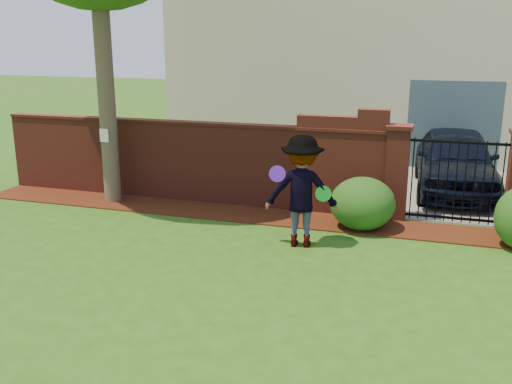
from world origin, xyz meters
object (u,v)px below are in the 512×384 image
(car, at_px, (456,163))
(man, at_px, (301,192))
(frisbee_green, at_px, (323,194))
(frisbee_purple, at_px, (277,174))

(car, height_order, man, man)
(car, bearing_deg, frisbee_green, -119.66)
(car, bearing_deg, man, -123.89)
(man, distance_m, frisbee_green, 0.39)
(car, relative_size, frisbee_green, 16.13)
(frisbee_purple, xyz_separation_m, frisbee_green, (0.73, 0.23, -0.34))
(frisbee_green, bearing_deg, car, 63.62)
(man, relative_size, frisbee_purple, 6.97)
(frisbee_green, bearing_deg, frisbee_purple, -162.36)
(car, height_order, frisbee_purple, car)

